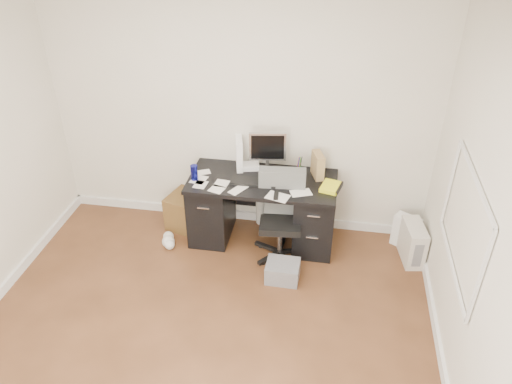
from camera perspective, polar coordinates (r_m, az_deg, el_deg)
ground at (r=4.37m, az=-6.95°, el=-18.11°), size 4.00×4.00×0.00m
room_shell at (r=3.28m, az=-8.15°, el=0.92°), size 4.02×4.02×2.71m
desk at (r=5.24m, az=0.72°, el=-1.87°), size 1.50×0.70×0.75m
loose_papers at (r=5.04m, az=-1.59°, el=1.31°), size 1.10×0.60×0.00m
lcd_monitor at (r=5.05m, az=1.32°, el=4.46°), size 0.40×0.27×0.47m
keyboard at (r=4.99m, az=-0.25°, el=1.16°), size 0.46×0.16×0.03m
computer_mouse at (r=5.01m, az=3.78°, el=1.46°), size 0.08×0.08×0.07m
travel_mug at (r=5.05m, az=-7.08°, el=2.21°), size 0.07×0.07×0.16m
white_binder at (r=5.21m, az=-1.93°, el=4.45°), size 0.19×0.30×0.32m
magazine_file at (r=5.09m, az=7.07°, el=3.06°), size 0.18×0.25×0.26m
pen_cup at (r=5.06m, az=4.93°, el=2.82°), size 0.10×0.10×0.23m
yellow_book at (r=4.95m, az=8.57°, el=0.58°), size 0.23×0.26×0.04m
paper_remote at (r=4.78m, az=2.50°, el=-0.46°), size 0.26×0.23×0.02m
office_chair at (r=4.99m, az=2.83°, el=-2.96°), size 0.57×0.57×0.94m
pc_tower at (r=5.33m, az=17.45°, el=-5.53°), size 0.24×0.43×0.41m
shopping_bag at (r=5.50m, az=16.77°, el=-4.36°), size 0.33×0.30×0.36m
wicker_basket at (r=5.61m, az=-7.80°, el=-2.18°), size 0.49×0.49×0.39m
desk_printer at (r=4.93m, az=3.06°, el=-9.01°), size 0.33×0.27×0.19m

